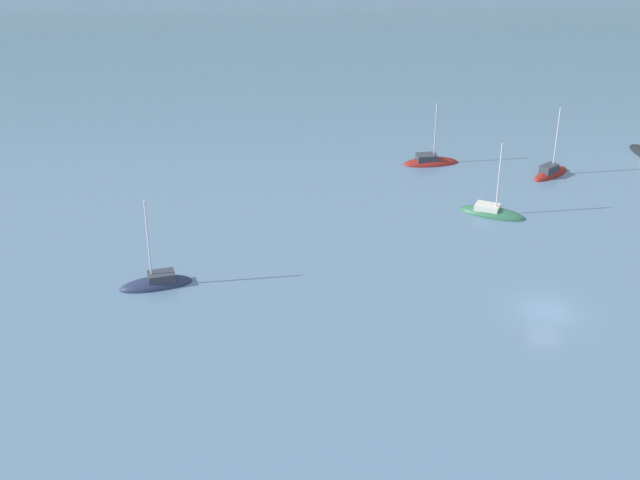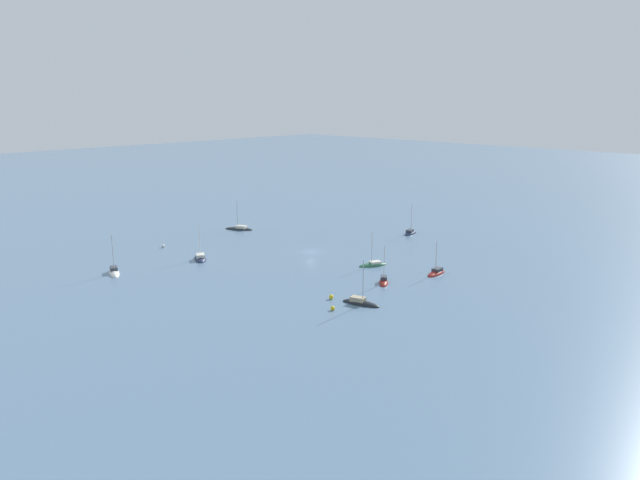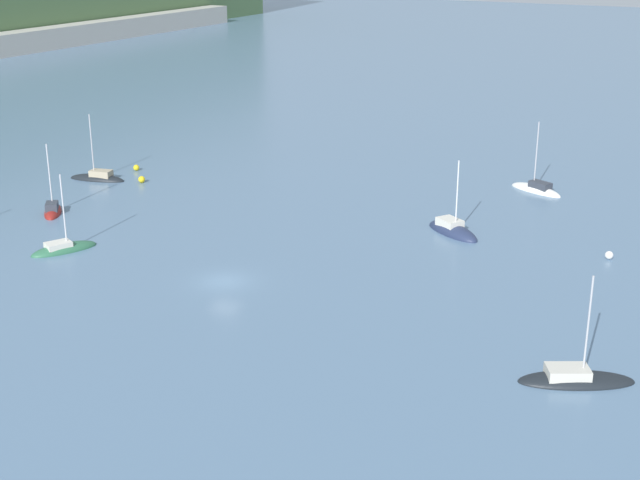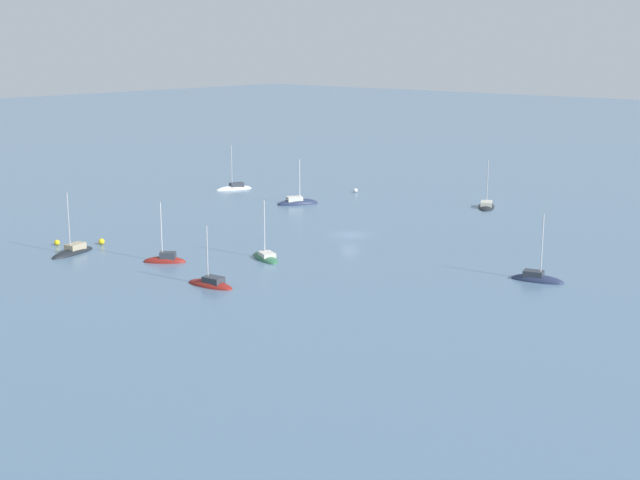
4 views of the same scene
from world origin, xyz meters
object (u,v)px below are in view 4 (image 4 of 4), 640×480
object	(u,v)px
sailboat_0	(234,189)
sailboat_6	(211,285)
sailboat_3	(73,253)
sailboat_1	(486,207)
sailboat_5	(297,204)
sailboat_7	(537,280)
mooring_buoy_0	(102,242)
sailboat_2	(266,258)
mooring_buoy_1	(356,190)
mooring_buoy_2	(57,243)
sailboat_4	(165,261)

from	to	relation	value
sailboat_0	sailboat_6	bearing A→B (deg)	67.03
sailboat_3	sailboat_6	world-z (taller)	sailboat_3
sailboat_1	sailboat_5	world-z (taller)	sailboat_1
sailboat_0	sailboat_7	world-z (taller)	sailboat_0
sailboat_5	sailboat_7	xyz separation A→B (m)	(-51.92, 17.68, 0.01)
sailboat_5	sailboat_6	xyz separation A→B (m)	(-25.77, 42.81, 0.01)
sailboat_3	mooring_buoy_0	size ratio (longest dim) A/B	10.74
sailboat_1	sailboat_3	xyz separation A→B (m)	(23.44, 61.48, 0.02)
sailboat_1	sailboat_6	world-z (taller)	sailboat_1
mooring_buoy_0	sailboat_0	bearing A→B (deg)	-66.43
sailboat_1	sailboat_5	bearing A→B (deg)	97.07
sailboat_2	mooring_buoy_1	distance (m)	49.88
sailboat_6	mooring_buoy_2	bearing A→B (deg)	-7.27
sailboat_3	mooring_buoy_1	distance (m)	58.83
sailboat_0	mooring_buoy_0	bearing A→B (deg)	46.96
sailboat_2	mooring_buoy_1	world-z (taller)	sailboat_2
sailboat_3	sailboat_4	bearing A→B (deg)	98.12
mooring_buoy_0	mooring_buoy_1	distance (m)	53.41
sailboat_0	sailboat_2	size ratio (longest dim) A/B	1.09
sailboat_1	sailboat_7	size ratio (longest dim) A/B	0.97
sailboat_1	mooring_buoy_1	distance (m)	24.78
sailboat_2	sailboat_7	distance (m)	32.56
sailboat_2	sailboat_4	distance (m)	12.21
sailboat_6	mooring_buoy_0	distance (m)	26.15
sailboat_6	sailboat_7	bearing A→B (deg)	-142.83
sailboat_2	sailboat_3	size ratio (longest dim) A/B	0.93
sailboat_3	mooring_buoy_2	bearing A→B (deg)	-116.38
sailboat_3	sailboat_2	bearing A→B (deg)	111.38
sailboat_1	sailboat_3	size ratio (longest dim) A/B	0.95
sailboat_6	mooring_buoy_1	bearing A→B (deg)	-72.88
sailboat_1	sailboat_2	size ratio (longest dim) A/B	1.03
sailboat_3	mooring_buoy_2	world-z (taller)	sailboat_3
sailboat_1	sailboat_3	bearing A→B (deg)	130.88
sailboat_2	mooring_buoy_0	bearing A→B (deg)	46.72
sailboat_0	sailboat_5	xyz separation A→B (m)	(-18.24, 3.34, -0.02)
sailboat_5	mooring_buoy_0	world-z (taller)	sailboat_5
sailboat_7	mooring_buoy_1	distance (m)	61.11
sailboat_4	mooring_buoy_0	xyz separation A→B (m)	(13.71, -0.72, 0.25)
mooring_buoy_2	sailboat_6	bearing A→B (deg)	179.43
sailboat_4	mooring_buoy_1	distance (m)	55.78
sailboat_0	sailboat_3	size ratio (longest dim) A/B	1.02
sailboat_1	mooring_buoy_0	world-z (taller)	sailboat_1
sailboat_0	sailboat_3	bearing A→B (deg)	46.04
sailboat_3	sailboat_6	bearing A→B (deg)	79.61
mooring_buoy_0	sailboat_3	bearing A→B (deg)	105.15
sailboat_4	sailboat_5	distance (m)	41.49
mooring_buoy_0	sailboat_1	bearing A→B (deg)	-113.95
sailboat_0	sailboat_4	world-z (taller)	sailboat_0
sailboat_3	sailboat_4	size ratio (longest dim) A/B	1.06
sailboat_5	sailboat_1	bearing A→B (deg)	-23.19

